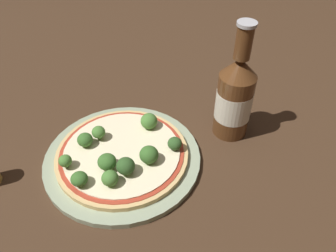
{
  "coord_description": "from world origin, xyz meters",
  "views": [
    {
      "loc": [
        0.18,
        -0.4,
        0.47
      ],
      "look_at": [
        0.08,
        0.05,
        0.06
      ],
      "focal_mm": 35.0,
      "sensor_mm": 36.0,
      "label": 1
    }
  ],
  "objects": [
    {
      "name": "broccoli_floret_7",
      "position": [
        -0.05,
        0.02,
        0.04
      ],
      "size": [
        0.03,
        0.03,
        0.03
      ],
      "color": "#6B8E51",
      "rests_on": "pizza"
    },
    {
      "name": "broccoli_floret_4",
      "position": [
        0.1,
        0.03,
        0.04
      ],
      "size": [
        0.03,
        0.03,
        0.02
      ],
      "color": "#6B8E51",
      "rests_on": "pizza"
    },
    {
      "name": "broccoli_floret_1",
      "position": [
        -0.07,
        -0.0,
        0.04
      ],
      "size": [
        0.03,
        0.03,
        0.03
      ],
      "color": "#6B8E51",
      "rests_on": "pizza"
    },
    {
      "name": "broccoli_floret_6",
      "position": [
        0.03,
        0.08,
        0.04
      ],
      "size": [
        0.03,
        0.03,
        0.03
      ],
      "color": "#6B8E51",
      "rests_on": "pizza"
    },
    {
      "name": "broccoli_floret_2",
      "position": [
        -0.01,
        -0.04,
        0.04
      ],
      "size": [
        0.03,
        0.03,
        0.03
      ],
      "color": "#6B8E51",
      "rests_on": "pizza"
    },
    {
      "name": "broccoli_floret_3",
      "position": [
        0.03,
        -0.05,
        0.04
      ],
      "size": [
        0.03,
        0.03,
        0.03
      ],
      "color": "#6B8E51",
      "rests_on": "pizza"
    },
    {
      "name": "broccoli_floret_5",
      "position": [
        0.01,
        -0.08,
        0.04
      ],
      "size": [
        0.03,
        0.03,
        0.03
      ],
      "color": "#6B8E51",
      "rests_on": "pizza"
    },
    {
      "name": "broccoli_floret_9",
      "position": [
        -0.04,
        -0.09,
        0.04
      ],
      "size": [
        0.03,
        0.03,
        0.03
      ],
      "color": "#6B8E51",
      "rests_on": "pizza"
    },
    {
      "name": "plate",
      "position": [
        0.0,
        0.0,
        0.01
      ],
      "size": [
        0.3,
        0.3,
        0.01
      ],
      "color": "#93A384",
      "rests_on": "ground_plane"
    },
    {
      "name": "broccoli_floret_0",
      "position": [
        0.06,
        -0.01,
        0.04
      ],
      "size": [
        0.03,
        0.03,
        0.03
      ],
      "color": "#6B8E51",
      "rests_on": "pizza"
    },
    {
      "name": "beer_bottle",
      "position": [
        0.19,
        0.13,
        0.09
      ],
      "size": [
        0.07,
        0.07,
        0.24
      ],
      "color": "#563319",
      "rests_on": "ground_plane"
    },
    {
      "name": "pizza",
      "position": [
        0.0,
        -0.0,
        0.02
      ],
      "size": [
        0.25,
        0.25,
        0.01
      ],
      "color": "tan",
      "rests_on": "plate"
    },
    {
      "name": "ground_plane",
      "position": [
        0.0,
        0.0,
        0.0
      ],
      "size": [
        3.0,
        3.0,
        0.0
      ],
      "primitive_type": "plane",
      "color": "#3D2819"
    },
    {
      "name": "broccoli_floret_8",
      "position": [
        -0.08,
        -0.06,
        0.04
      ],
      "size": [
        0.02,
        0.02,
        0.03
      ],
      "color": "#6B8E51",
      "rests_on": "pizza"
    }
  ]
}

